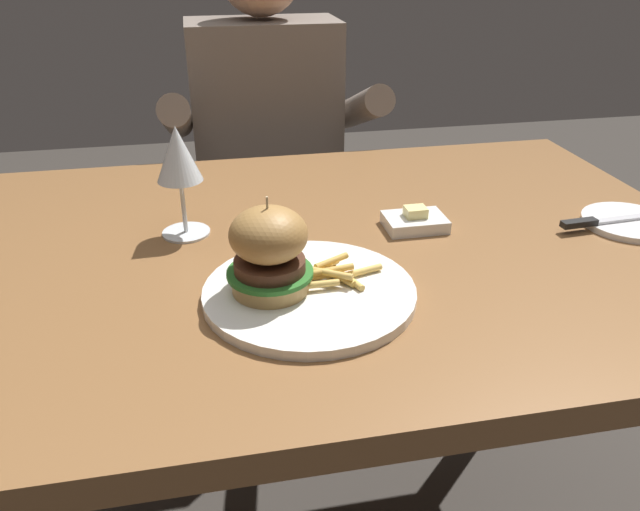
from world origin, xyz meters
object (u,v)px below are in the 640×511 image
Objects in this scene: wine_glass at (178,158)px; table_knife at (604,221)px; diner_person at (270,187)px; burger_sandwich at (269,250)px; main_plate at (309,293)px; bread_plate at (629,222)px; butter_dish at (415,221)px.

wine_glass is 0.90× the size of table_knife.
wine_glass is at bearing -108.22° from diner_person.
burger_sandwich is at bearing -64.29° from wine_glass.
diner_person reaches higher than main_plate.
bread_plate is at bearing 12.31° from main_plate.
wine_glass is 0.67m from table_knife.
butter_dish reaches higher than table_knife.
wine_glass reaches higher than butter_dish.
wine_glass is 0.72m from bread_plate.
table_knife reaches higher than main_plate.
burger_sandwich is at bearing -169.25° from bread_plate.
main_plate is 0.24× the size of diner_person.
burger_sandwich is at bearing -146.02° from butter_dish.
burger_sandwich is at bearing 172.96° from main_plate.
wine_glass is at bearing 171.36° from bread_plate.
table_knife is 0.88m from diner_person.
burger_sandwich reaches higher than bread_plate.
main_plate is at bearing -166.91° from table_knife.
diner_person is at bearing 71.78° from wine_glass.
main_plate is 0.87m from diner_person.
main_plate is 0.27m from butter_dish.
butter_dish is (0.36, -0.05, -0.11)m from wine_glass.
table_knife is at bearing -58.60° from diner_person.
main_plate is 0.51m from table_knife.
table_knife is 0.16× the size of diner_person.
burger_sandwich reaches higher than main_plate.
table_knife is (0.50, 0.12, 0.01)m from main_plate.
wine_glass is (-0.11, 0.22, 0.05)m from burger_sandwich.
diner_person is at bearing 124.21° from bread_plate.
burger_sandwich is 0.89m from diner_person.
bread_plate is 0.13× the size of diner_person.
burger_sandwich is at bearing -96.72° from diner_person.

